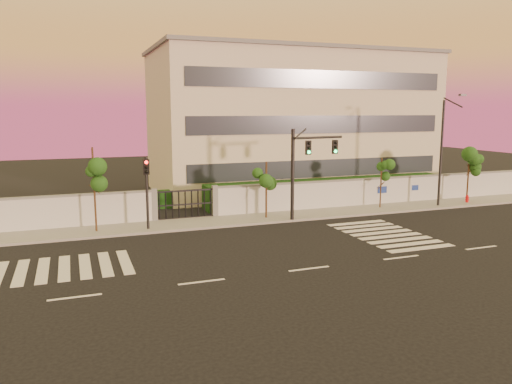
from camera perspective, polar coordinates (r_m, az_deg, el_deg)
ground at (r=22.98m, az=6.07°, el=-8.73°), size 120.00×120.00×0.00m
sidewalk at (r=32.35m, az=-2.26°, el=-3.23°), size 60.00×3.00×0.15m
perimeter_wall at (r=33.59m, az=-2.90°, el=-1.04°), size 60.00×0.36×2.20m
hedge_row at (r=36.52m, az=-2.61°, el=-0.60°), size 41.00×4.25×1.80m
institutional_building at (r=45.59m, az=3.98°, el=8.10°), size 24.40×12.40×12.25m
road_markings at (r=25.69m, az=-0.88°, el=-6.70°), size 57.00×7.62×0.02m
street_tree_c at (r=30.02m, az=-18.06°, el=2.35°), size 1.39×1.11×5.03m
street_tree_d at (r=32.38m, az=1.21°, el=1.71°), size 1.45×1.15×3.82m
street_tree_e at (r=36.96m, az=14.15°, el=2.30°), size 1.30×1.03×3.76m
street_tree_f at (r=41.27m, az=23.17°, el=2.86°), size 1.48×1.17×4.07m
traffic_signal_main at (r=31.99m, az=5.45°, el=3.29°), size 3.76×0.73×5.96m
traffic_signal_secondary at (r=29.87m, az=-12.38°, el=0.86°), size 0.35×0.34×4.44m
streetlight_east at (r=38.71m, az=20.60°, el=4.78°), size 0.49×1.98×8.21m
fire_hydrant at (r=41.42m, az=22.98°, el=-0.79°), size 0.29×0.27×0.74m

